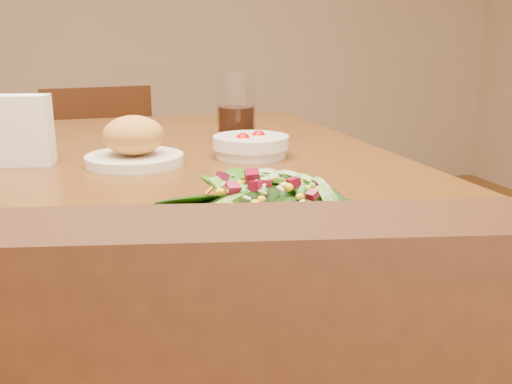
% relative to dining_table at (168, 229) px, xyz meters
% --- Properties ---
extents(dining_table, '(0.90, 1.40, 0.75)m').
position_rel_dining_table_xyz_m(dining_table, '(0.00, 0.00, 0.00)').
color(dining_table, '#553615').
rests_on(dining_table, ground_plane).
extents(chair_far, '(0.42, 0.43, 0.81)m').
position_rel_dining_table_xyz_m(chair_far, '(-0.11, 1.13, -0.22)').
color(chair_far, black).
rests_on(chair_far, ground_plane).
extents(salad_plate, '(0.26, 0.26, 0.07)m').
position_rel_dining_table_xyz_m(salad_plate, '(0.06, -0.38, 0.13)').
color(salad_plate, silver).
rests_on(salad_plate, dining_table).
extents(bread_plate, '(0.17, 0.17, 0.09)m').
position_rel_dining_table_xyz_m(bread_plate, '(-0.04, 0.07, 0.14)').
color(bread_plate, silver).
rests_on(bread_plate, dining_table).
extents(tomato_bowl, '(0.14, 0.14, 0.05)m').
position_rel_dining_table_xyz_m(tomato_bowl, '(0.17, 0.08, 0.12)').
color(tomato_bowl, silver).
rests_on(tomato_bowl, dining_table).
extents(drinking_glass, '(0.08, 0.08, 0.15)m').
position_rel_dining_table_xyz_m(drinking_glass, '(0.19, 0.25, 0.16)').
color(drinking_glass, silver).
rests_on(drinking_glass, dining_table).
extents(napkin_holder, '(0.10, 0.07, 0.12)m').
position_rel_dining_table_xyz_m(napkin_holder, '(-0.23, 0.13, 0.17)').
color(napkin_holder, white).
rests_on(napkin_holder, dining_table).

